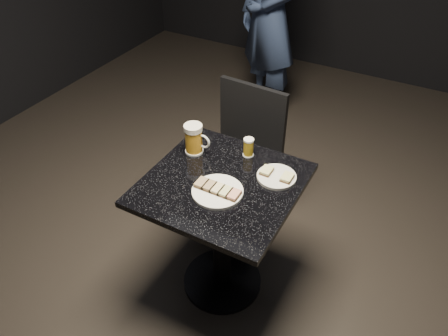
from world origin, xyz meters
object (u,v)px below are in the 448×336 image
at_px(plate_large, 217,191).
at_px(beer_mug, 194,139).
at_px(table, 222,219).
at_px(patron, 270,16).
at_px(beer_tumbler, 248,147).
at_px(plate_small, 277,177).
at_px(chair, 241,151).

relative_size(plate_large, beer_mug, 1.49).
bearing_deg(plate_large, table, 103.84).
xyz_separation_m(patron, table, (0.58, -1.82, -0.36)).
bearing_deg(patron, beer_tumbler, -38.15).
bearing_deg(beer_tumbler, plate_small, -26.15).
bearing_deg(chair, patron, 107.49).
height_order(patron, beer_mug, patron).
height_order(table, beer_tumbler, beer_tumbler).
bearing_deg(plate_large, chair, 107.39).
distance_m(plate_large, chair, 0.72).
height_order(plate_small, beer_tumbler, beer_tumbler).
bearing_deg(chair, beer_tumbler, -58.36).
distance_m(beer_mug, chair, 0.54).
relative_size(plate_large, beer_tumbler, 2.41).
relative_size(plate_large, chair, 0.27).
bearing_deg(patron, plate_large, -41.31).
height_order(patron, chair, patron).
bearing_deg(beer_mug, table, -30.95).
distance_m(patron, chair, 1.36).
height_order(table, chair, chair).
bearing_deg(table, beer_tumbler, 86.79).
relative_size(patron, chair, 1.96).
distance_m(plate_large, beer_tumbler, 0.33).
distance_m(patron, table, 1.94).
relative_size(patron, table, 2.32).
bearing_deg(table, plate_large, -76.16).
xyz_separation_m(table, beer_mug, (-0.24, 0.14, 0.32)).
bearing_deg(beer_mug, plate_small, 1.10).
xyz_separation_m(patron, beer_tumbler, (0.59, -1.57, -0.07)).
height_order(plate_small, patron, patron).
distance_m(table, chair, 0.60).
distance_m(plate_small, chair, 0.63).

